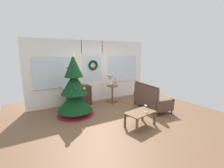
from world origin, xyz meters
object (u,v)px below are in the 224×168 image
at_px(gift_box, 86,112).
at_px(wine_glass, 146,107).
at_px(coffee_table, 140,114).
at_px(christmas_tree, 75,92).
at_px(table_lamp, 111,79).
at_px(flower_vase, 115,83).
at_px(settee_sofa, 150,99).
at_px(dresser_cabinet, 79,96).
at_px(side_table, 112,91).

bearing_deg(gift_box, wine_glass, -55.36).
bearing_deg(coffee_table, christmas_tree, 127.05).
bearing_deg(christmas_tree, coffee_table, -52.95).
relative_size(christmas_tree, coffee_table, 2.25).
distance_m(table_lamp, flower_vase, 0.25).
relative_size(christmas_tree, settee_sofa, 1.27).
bearing_deg(settee_sofa, gift_box, 163.52).
bearing_deg(dresser_cabinet, christmas_tree, -116.46).
bearing_deg(table_lamp, dresser_cabinet, 164.54).
bearing_deg(side_table, settee_sofa, -57.81).
bearing_deg(gift_box, table_lamp, 26.98).
distance_m(flower_vase, coffee_table, 2.29).
xyz_separation_m(settee_sofa, table_lamp, (-0.89, 1.35, 0.64)).
height_order(dresser_cabinet, wine_glass, dresser_cabinet).
xyz_separation_m(side_table, flower_vase, (0.10, -0.06, 0.33)).
bearing_deg(flower_vase, wine_glass, -99.58).
height_order(settee_sofa, wine_glass, settee_sofa).
xyz_separation_m(flower_vase, coffee_table, (-0.51, -2.17, -0.49)).
bearing_deg(side_table, coffee_table, -100.42).
distance_m(christmas_tree, gift_box, 0.78).
height_order(dresser_cabinet, gift_box, dresser_cabinet).
bearing_deg(christmas_tree, table_lamp, 17.56).
xyz_separation_m(table_lamp, coffee_table, (-0.35, -2.27, -0.66)).
bearing_deg(side_table, table_lamp, 146.31).
relative_size(christmas_tree, side_table, 2.79).
distance_m(dresser_cabinet, flower_vase, 1.53).
bearing_deg(settee_sofa, coffee_table, -143.29).
distance_m(dresser_cabinet, settee_sofa, 2.71).
xyz_separation_m(side_table, coffee_table, (-0.41, -2.23, -0.16)).
distance_m(side_table, wine_glass, 2.31).
xyz_separation_m(dresser_cabinet, settee_sofa, (2.12, -1.69, -0.01)).
bearing_deg(wine_glass, dresser_cabinet, 110.83).
xyz_separation_m(christmas_tree, dresser_cabinet, (0.43, 0.87, -0.40)).
relative_size(settee_sofa, wine_glass, 8.27).
relative_size(side_table, flower_vase, 2.10).
xyz_separation_m(dresser_cabinet, wine_glass, (1.02, -2.67, 0.17)).
relative_size(dresser_cabinet, side_table, 1.26).
height_order(dresser_cabinet, coffee_table, dresser_cabinet).
bearing_deg(settee_sofa, wine_glass, -138.29).
bearing_deg(flower_vase, coffee_table, -103.23).
xyz_separation_m(dresser_cabinet, side_table, (1.29, -0.38, 0.13)).
xyz_separation_m(christmas_tree, wine_glass, (1.45, -1.81, -0.23)).
bearing_deg(dresser_cabinet, gift_box, -96.54).
distance_m(christmas_tree, coffee_table, 2.23).
relative_size(table_lamp, gift_box, 2.42).
distance_m(christmas_tree, side_table, 1.82).
distance_m(wine_glass, gift_box, 2.05).
distance_m(settee_sofa, flower_vase, 1.52).
relative_size(table_lamp, wine_glass, 2.26).
bearing_deg(christmas_tree, wine_glass, -51.23).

